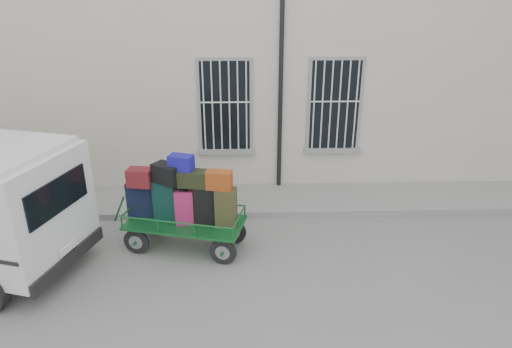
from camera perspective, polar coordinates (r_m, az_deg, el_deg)
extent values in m
plane|color=slate|center=(9.43, -1.63, -9.44)|extent=(80.00, 80.00, 0.00)
cube|color=beige|center=(13.65, -1.87, 14.09)|extent=(24.00, 5.00, 6.00)
cylinder|color=black|center=(11.18, 3.11, 11.17)|extent=(0.11, 0.11, 5.60)
cube|color=black|center=(11.33, -3.87, 8.45)|extent=(1.20, 0.08, 2.20)
cube|color=gray|center=(11.65, -3.72, 2.88)|extent=(1.45, 0.22, 0.12)
cube|color=black|center=(11.55, 9.79, 8.45)|extent=(1.20, 0.08, 2.20)
cube|color=gray|center=(11.86, 9.44, 2.98)|extent=(1.45, 0.22, 0.12)
cube|color=gray|center=(11.33, -1.68, -3.23)|extent=(24.00, 1.70, 0.15)
cylinder|color=black|center=(9.49, -14.71, -8.17)|extent=(0.53, 0.19, 0.53)
cylinder|color=gray|center=(9.49, -14.71, -8.17)|extent=(0.30, 0.16, 0.29)
cylinder|color=black|center=(10.11, -12.73, -5.96)|extent=(0.53, 0.19, 0.53)
cylinder|color=gray|center=(10.11, -12.73, -5.96)|extent=(0.30, 0.16, 0.29)
cylinder|color=black|center=(8.88, -4.14, -9.68)|extent=(0.53, 0.19, 0.53)
cylinder|color=gray|center=(8.88, -4.14, -9.68)|extent=(0.30, 0.16, 0.29)
cylinder|color=black|center=(9.55, -2.80, -7.19)|extent=(0.53, 0.19, 0.53)
cylinder|color=gray|center=(9.55, -2.80, -7.19)|extent=(0.30, 0.16, 0.29)
cube|color=#155F28|center=(9.31, -8.85, -6.03)|extent=(2.51, 1.59, 0.05)
cylinder|color=#155F28|center=(9.81, -16.73, -4.19)|extent=(0.31, 0.11, 0.59)
cube|color=black|center=(9.58, -14.18, -3.03)|extent=(0.55, 0.27, 0.73)
cube|color=black|center=(9.43, -14.40, -0.95)|extent=(0.24, 0.17, 0.03)
cube|color=#0D3229|center=(9.28, -11.18, -3.23)|extent=(0.53, 0.39, 0.84)
cube|color=black|center=(9.11, -11.38, -0.76)|extent=(0.22, 0.17, 0.03)
cube|color=maroon|center=(9.07, -8.95, -4.14)|extent=(0.37, 0.23, 0.71)
cube|color=black|center=(8.91, -9.10, -2.01)|extent=(0.17, 0.14, 0.03)
cube|color=black|center=(9.00, -6.26, -3.92)|extent=(0.46, 0.28, 0.79)
cube|color=black|center=(8.82, -6.37, -1.52)|extent=(0.20, 0.16, 0.03)
cube|color=#363A1D|center=(8.89, -3.77, -4.22)|extent=(0.44, 0.33, 0.78)
cube|color=black|center=(8.72, -3.84, -1.84)|extent=(0.20, 0.19, 0.03)
cube|color=maroon|center=(9.21, -14.30, -0.40)|extent=(0.51, 0.38, 0.35)
cube|color=black|center=(8.97, -11.04, 0.08)|extent=(0.65, 0.58, 0.37)
cube|color=black|center=(8.83, -7.91, -0.55)|extent=(0.59, 0.40, 0.32)
cube|color=maroon|center=(8.70, -4.67, -0.75)|extent=(0.53, 0.34, 0.36)
cube|color=#1C169C|center=(8.80, -9.35, 1.42)|extent=(0.52, 0.41, 0.29)
cube|color=black|center=(8.36, -23.56, -2.49)|extent=(0.46, 1.48, 0.60)
cube|color=black|center=(8.93, -22.37, -9.81)|extent=(0.66, 1.97, 0.24)
cube|color=white|center=(8.78, -22.38, -8.47)|extent=(0.16, 0.45, 0.13)
cylinder|color=black|center=(10.11, -22.80, -6.61)|extent=(0.78, 0.44, 0.74)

